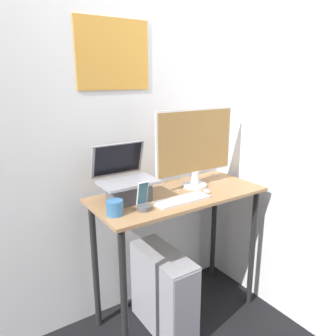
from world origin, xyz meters
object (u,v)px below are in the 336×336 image
at_px(laptop, 127,185).
at_px(computer_tower, 163,292).
at_px(cell_phone, 144,203).
at_px(keyboard, 182,200).
at_px(mouse, 207,191).
at_px(monitor, 195,147).

bearing_deg(laptop, computer_tower, -39.06).
bearing_deg(cell_phone, computer_tower, 16.55).
xyz_separation_m(laptop, keyboard, (0.26, -0.20, -0.09)).
bearing_deg(laptop, mouse, -19.60).
distance_m(mouse, computer_tower, 0.72).
bearing_deg(laptop, monitor, -3.19).
bearing_deg(computer_tower, mouse, -6.55).
distance_m(monitor, mouse, 0.30).
distance_m(keyboard, computer_tower, 0.65).
distance_m(laptop, mouse, 0.52).
relative_size(keyboard, computer_tower, 0.64).
distance_m(laptop, keyboard, 0.34).
bearing_deg(computer_tower, monitor, 18.27).
bearing_deg(cell_phone, laptop, 91.54).
relative_size(laptop, monitor, 0.55).
bearing_deg(mouse, monitor, 85.25).
distance_m(laptop, cell_phone, 0.19).
relative_size(keyboard, mouse, 6.93).
xyz_separation_m(laptop, monitor, (0.49, -0.03, 0.18)).
distance_m(monitor, cell_phone, 0.56).
bearing_deg(computer_tower, keyboard, -31.84).
bearing_deg(keyboard, laptop, 143.45).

